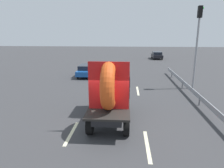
% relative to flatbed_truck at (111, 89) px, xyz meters
% --- Properties ---
extents(ground_plane, '(120.00, 120.00, 0.00)m').
position_rel_flatbed_truck_xyz_m(ground_plane, '(0.01, -0.82, -1.66)').
color(ground_plane, '#38383A').
extents(flatbed_truck, '(2.02, 4.72, 3.37)m').
position_rel_flatbed_truck_xyz_m(flatbed_truck, '(0.00, 0.00, 0.00)').
color(flatbed_truck, black).
rests_on(flatbed_truck, ground_plane).
extents(distant_sedan, '(1.65, 3.86, 1.26)m').
position_rel_flatbed_truck_xyz_m(distant_sedan, '(-3.49, 11.01, -0.99)').
color(distant_sedan, black).
rests_on(distant_sedan, ground_plane).
extents(traffic_light, '(0.42, 0.36, 6.65)m').
position_rel_flatbed_truck_xyz_m(traffic_light, '(6.44, 6.71, 2.61)').
color(traffic_light, gray).
rests_on(traffic_light, ground_plane).
extents(guardrail, '(0.10, 17.24, 0.71)m').
position_rel_flatbed_truck_xyz_m(guardrail, '(5.59, 4.63, -1.13)').
color(guardrail, gray).
rests_on(guardrail, ground_plane).
extents(lane_dash_left_near, '(0.16, 2.37, 0.01)m').
position_rel_flatbed_truck_xyz_m(lane_dash_left_near, '(-1.74, -1.92, -1.66)').
color(lane_dash_left_near, beige).
rests_on(lane_dash_left_near, ground_plane).
extents(lane_dash_left_far, '(0.16, 2.65, 0.01)m').
position_rel_flatbed_truck_xyz_m(lane_dash_left_far, '(-1.74, 5.59, -1.66)').
color(lane_dash_left_far, beige).
rests_on(lane_dash_left_far, ground_plane).
extents(lane_dash_right_near, '(0.16, 2.56, 0.01)m').
position_rel_flatbed_truck_xyz_m(lane_dash_right_near, '(1.74, -2.77, -1.66)').
color(lane_dash_right_near, beige).
rests_on(lane_dash_right_near, ground_plane).
extents(lane_dash_right_far, '(0.16, 2.58, 0.01)m').
position_rel_flatbed_truck_xyz_m(lane_dash_right_far, '(1.74, 5.64, -1.66)').
color(lane_dash_right_far, beige).
rests_on(lane_dash_right_far, ground_plane).
extents(oncoming_car, '(1.67, 3.90, 1.27)m').
position_rel_flatbed_truck_xyz_m(oncoming_car, '(6.17, 26.93, -0.98)').
color(oncoming_car, black).
rests_on(oncoming_car, ground_plane).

